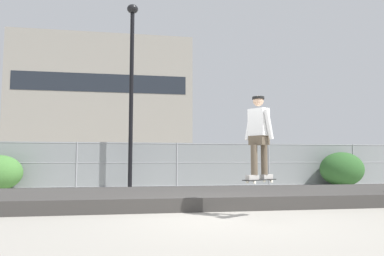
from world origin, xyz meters
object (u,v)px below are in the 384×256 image
(skateboard, at_px, (260,180))
(skater, at_px, (259,132))
(parked_car_near, at_px, (79,166))
(shrub_center, at_px, (342,169))
(street_lamp, at_px, (132,74))

(skateboard, bearing_deg, skater, -10.62)
(skater, bearing_deg, skateboard, 169.38)
(parked_car_near, xyz_separation_m, shrub_center, (11.44, -3.65, -0.10))
(parked_car_near, bearing_deg, skater, -65.84)
(parked_car_near, bearing_deg, skateboard, -65.84)
(parked_car_near, height_order, shrub_center, parked_car_near)
(skater, relative_size, shrub_center, 0.87)
(skateboard, distance_m, parked_car_near, 12.21)
(skateboard, xyz_separation_m, skater, (0.00, -0.00, 0.94))
(skateboard, distance_m, street_lamp, 8.68)
(skateboard, distance_m, skater, 0.94)
(shrub_center, bearing_deg, skater, -130.67)
(street_lamp, xyz_separation_m, parked_car_near, (-2.45, 3.77, -3.70))
(street_lamp, distance_m, shrub_center, 9.76)
(skateboard, xyz_separation_m, street_lamp, (-2.55, 7.37, 3.80))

